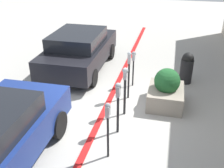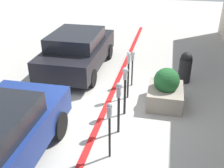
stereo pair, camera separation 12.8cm
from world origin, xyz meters
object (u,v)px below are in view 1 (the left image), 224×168
parking_meter_second (118,99)px  parked_car_middle (80,50)px  parking_meter_fourth (129,67)px  parking_meter_farthest (134,60)px  parking_meter_middle (125,82)px  parking_meter_nearest (108,119)px  trash_bin (187,68)px  planter_box (166,91)px

parking_meter_second → parked_car_middle: bearing=32.5°
parking_meter_fourth → parking_meter_farthest: bearing=-0.0°
parking_meter_middle → parking_meter_fourth: (0.95, 0.06, 0.04)m
parking_meter_fourth → parked_car_middle: 2.96m
parking_meter_nearest → trash_bin: 4.75m
planter_box → parked_car_middle: bearing=60.2°
planter_box → trash_bin: 1.85m
parking_meter_nearest → parked_car_middle: 5.19m
parking_meter_second → parking_meter_fourth: bearing=1.6°
parking_meter_middle → planter_box: parking_meter_middle is taller
planter_box → parked_car_middle: parked_car_middle is taller
parking_meter_second → trash_bin: bearing=-27.2°
parking_meter_fourth → trash_bin: parking_meter_fourth is taller
parking_meter_middle → parked_car_middle: bearing=40.0°
parking_meter_farthest → parked_car_middle: parked_car_middle is taller
parked_car_middle → trash_bin: size_ratio=3.87×
parked_car_middle → planter_box: bearing=-120.4°
parking_meter_fourth → parking_meter_middle: bearing=-176.4°
parking_meter_second → parked_car_middle: size_ratio=0.33×
parking_meter_second → parking_meter_middle: size_ratio=0.99×
parking_meter_fourth → planter_box: bearing=-96.9°
parking_meter_nearest → parking_meter_second: 0.95m
parking_meter_second → parked_car_middle: 4.37m
parking_meter_middle → parking_meter_farthest: (1.85, 0.06, -0.10)m
parking_meter_second → parking_meter_farthest: (2.73, 0.05, -0.07)m
parking_meter_middle → parked_car_middle: 3.66m
parking_meter_nearest → parking_meter_middle: (1.83, -0.03, 0.01)m
trash_bin → parking_meter_middle: bearing=145.4°
trash_bin → planter_box: bearing=160.3°
parking_meter_nearest → parking_meter_fourth: bearing=0.6°
trash_bin → parking_meter_farthest: bearing=110.9°
parking_meter_second → trash_bin: size_ratio=1.29×
parking_meter_middle → parking_meter_farthest: parking_meter_middle is taller
parking_meter_second → parking_meter_fourth: (1.83, 0.05, 0.07)m
parking_meter_farthest → trash_bin: 1.98m
parking_meter_nearest → parked_car_middle: bearing=26.6°
parking_meter_middle → planter_box: bearing=-54.5°
parking_meter_middle → trash_bin: (2.54, -1.75, -0.48)m
trash_bin → parking_meter_fourth: bearing=131.3°
parking_meter_nearest → parking_meter_fourth: size_ratio=0.92×
parking_meter_fourth → trash_bin: 2.47m
parking_meter_nearest → trash_bin: parking_meter_nearest is taller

